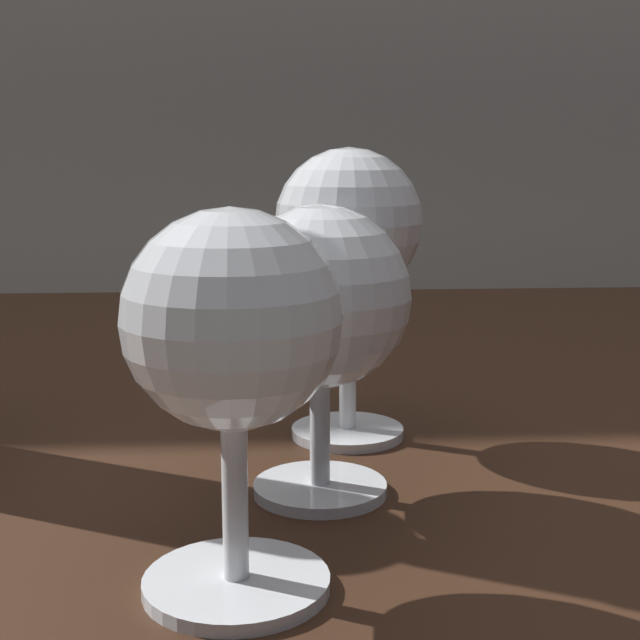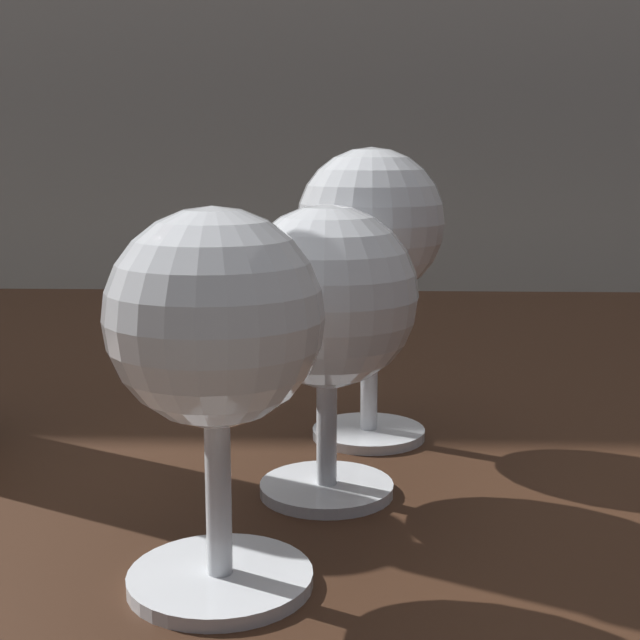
# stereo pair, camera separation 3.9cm
# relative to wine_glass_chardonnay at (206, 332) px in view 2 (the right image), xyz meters

# --- Properties ---
(dining_table) EXTENTS (1.59, 0.79, 0.74)m
(dining_table) POSITION_rel_wine_glass_chardonnay_xyz_m (0.05, 0.27, -0.18)
(dining_table) COLOR #382114
(dining_table) RESTS_ON ground_plane
(wine_glass_chardonnay) EXTENTS (0.07, 0.07, 0.13)m
(wine_glass_chardonnay) POSITION_rel_wine_glass_chardonnay_xyz_m (0.00, 0.00, 0.00)
(wine_glass_chardonnay) COLOR white
(wine_glass_chardonnay) RESTS_ON dining_table
(wine_glass_pinot) EXTENTS (0.08, 0.08, 0.13)m
(wine_glass_pinot) POSITION_rel_wine_glass_chardonnay_xyz_m (0.03, 0.09, -0.01)
(wine_glass_pinot) COLOR white
(wine_glass_pinot) RESTS_ON dining_table
(wine_glass_cabernet) EXTENTS (0.08, 0.08, 0.15)m
(wine_glass_cabernet) POSITION_rel_wine_glass_chardonnay_xyz_m (0.05, 0.17, 0.02)
(wine_glass_cabernet) COLOR white
(wine_glass_cabernet) RESTS_ON dining_table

